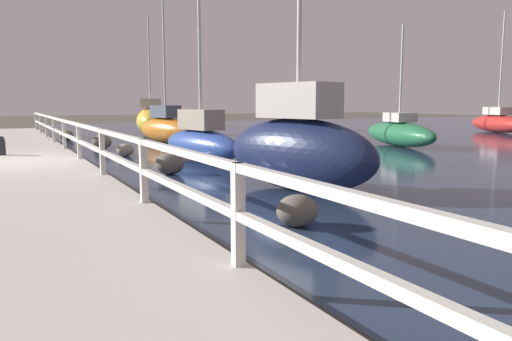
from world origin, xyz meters
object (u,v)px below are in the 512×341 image
at_px(mooring_bollard, 1,146).
at_px(sailboat_green, 399,133).
at_px(sailboat_white, 298,117).
at_px(sailboat_orange, 166,127).
at_px(sailboat_red, 498,122).
at_px(sailboat_yellow, 151,120).
at_px(sailboat_navy, 298,147).
at_px(sailboat_blue, 201,141).

relative_size(mooring_bollard, sailboat_green, 0.10).
distance_m(mooring_bollard, sailboat_white, 19.93).
height_order(sailboat_orange, sailboat_red, sailboat_orange).
bearing_deg(sailboat_orange, sailboat_yellow, 66.71).
relative_size(sailboat_yellow, sailboat_green, 1.22).
distance_m(sailboat_navy, sailboat_orange, 12.58).
bearing_deg(sailboat_orange, sailboat_blue, -112.72).
bearing_deg(sailboat_navy, sailboat_red, 13.28).
xyz_separation_m(mooring_bollard, sailboat_red, (25.89, 3.78, 0.08)).
relative_size(sailboat_blue, sailboat_navy, 0.72).
distance_m(sailboat_yellow, sailboat_orange, 6.04).
bearing_deg(sailboat_navy, sailboat_blue, 74.36).
height_order(mooring_bollard, sailboat_navy, sailboat_navy).
xyz_separation_m(mooring_bollard, sailboat_blue, (5.24, -1.89, 0.07)).
height_order(sailboat_blue, sailboat_red, sailboat_red).
bearing_deg(sailboat_blue, sailboat_white, 38.88).
height_order(mooring_bollard, sailboat_white, sailboat_white).
bearing_deg(sailboat_yellow, sailboat_green, -44.39).
xyz_separation_m(sailboat_orange, sailboat_white, (10.29, 5.77, 0.15)).
xyz_separation_m(sailboat_yellow, sailboat_orange, (-1.00, -5.95, -0.13)).
height_order(sailboat_blue, sailboat_navy, sailboat_navy).
relative_size(sailboat_orange, sailboat_red, 1.12).
relative_size(sailboat_blue, sailboat_orange, 0.61).
bearing_deg(sailboat_navy, sailboat_orange, 69.64).
bearing_deg(mooring_bollard, sailboat_orange, 39.13).
distance_m(sailboat_orange, sailboat_white, 11.80).
xyz_separation_m(sailboat_green, sailboat_orange, (-7.82, 5.77, 0.13)).
bearing_deg(sailboat_green, sailboat_yellow, 134.79).
bearing_deg(sailboat_green, sailboat_blue, -157.14).
xyz_separation_m(sailboat_green, sailboat_white, (2.47, 11.54, 0.28)).
xyz_separation_m(mooring_bollard, sailboat_yellow, (7.36, 11.13, 0.27)).
relative_size(mooring_bollard, sailboat_orange, 0.07).
xyz_separation_m(mooring_bollard, sailboat_navy, (5.18, -7.35, 0.33)).
distance_m(sailboat_green, sailboat_white, 11.81).
bearing_deg(sailboat_red, mooring_bollard, -149.13).
xyz_separation_m(sailboat_blue, sailboat_orange, (1.12, 7.06, 0.07)).
height_order(sailboat_navy, sailboat_red, sailboat_red).
xyz_separation_m(mooring_bollard, sailboat_green, (14.18, -0.59, 0.01)).
height_order(sailboat_blue, sailboat_orange, sailboat_orange).
height_order(sailboat_blue, sailboat_white, sailboat_white).
height_order(sailboat_yellow, sailboat_navy, sailboat_navy).
height_order(sailboat_yellow, sailboat_red, sailboat_red).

